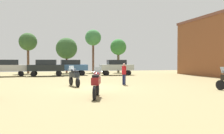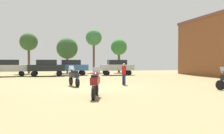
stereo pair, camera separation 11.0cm
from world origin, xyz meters
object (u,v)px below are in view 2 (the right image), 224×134
at_px(motorcycle_4, 95,83).
at_px(tree_4, 67,48).
at_px(car_3, 47,67).
at_px(car_5, 8,67).
at_px(car_1, 117,66).
at_px(tree_3, 29,42).
at_px(tree_2, 119,47).
at_px(motorcycle_7, 74,76).
at_px(car_2, 71,66).
at_px(tree_5, 94,38).
at_px(person_1, 124,72).

distance_m(motorcycle_4, tree_4, 24.98).
distance_m(car_3, car_5, 4.48).
xyz_separation_m(car_1, tree_3, (-11.65, 7.14, 3.49)).
relative_size(car_1, tree_2, 0.80).
distance_m(motorcycle_7, car_2, 13.14).
xyz_separation_m(motorcycle_4, tree_3, (-5.44, 24.86, 3.92)).
xyz_separation_m(motorcycle_4, car_3, (-2.70, 17.78, 0.43)).
bearing_deg(motorcycle_4, car_5, 128.24).
xyz_separation_m(motorcycle_7, tree_3, (-4.89, 19.35, 3.93)).
relative_size(motorcycle_7, tree_5, 0.31).
xyz_separation_m(motorcycle_7, tree_2, (9.01, 18.88, 3.34)).
relative_size(person_1, tree_3, 0.27).
height_order(motorcycle_4, person_1, person_1).
xyz_separation_m(person_1, tree_5, (1.25, 20.10, 4.63)).
bearing_deg(car_5, tree_4, -56.99).
distance_m(car_5, tree_3, 7.70).
xyz_separation_m(car_2, person_1, (3.03, -13.06, -0.21)).
height_order(person_1, tree_4, tree_4).
distance_m(car_2, tree_4, 6.71).
distance_m(car_3, tree_4, 8.03).
bearing_deg(tree_3, tree_4, -0.71).
xyz_separation_m(tree_3, tree_4, (5.64, -0.07, -0.85)).
distance_m(motorcycle_4, motorcycle_7, 5.54).
relative_size(car_5, tree_4, 0.83).
bearing_deg(motorcycle_4, tree_2, 87.68).
relative_size(motorcycle_4, person_1, 1.30).
bearing_deg(person_1, motorcycle_4, 125.18).
height_order(car_1, tree_5, tree_5).
bearing_deg(car_1, tree_3, 61.33).
xyz_separation_m(motorcycle_4, tree_2, (8.45, 24.40, 3.33)).
xyz_separation_m(motorcycle_4, motorcycle_7, (-0.55, 5.51, -0.01)).
xyz_separation_m(person_1, tree_3, (-8.72, 19.30, 3.69)).
relative_size(car_5, tree_5, 0.65).
distance_m(motorcycle_4, car_2, 18.63).
bearing_deg(car_1, car_5, 90.74).
xyz_separation_m(tree_3, tree_5, (9.97, 0.80, 0.93)).
relative_size(car_1, tree_5, 0.63).
bearing_deg(car_2, tree_5, -33.14).
relative_size(tree_3, tree_5, 0.86).
bearing_deg(tree_3, motorcycle_7, -75.82).
bearing_deg(car_5, motorcycle_4, -167.39).
bearing_deg(tree_2, tree_4, 177.26).
xyz_separation_m(tree_2, tree_5, (-3.92, 1.27, 1.52)).
distance_m(car_1, car_3, 8.90).
relative_size(car_2, car_3, 0.99).
relative_size(person_1, tree_5, 0.24).
bearing_deg(tree_4, car_3, -112.42).
relative_size(motorcycle_7, tree_4, 0.40).
distance_m(car_2, tree_5, 9.35).
relative_size(car_5, person_1, 2.73).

